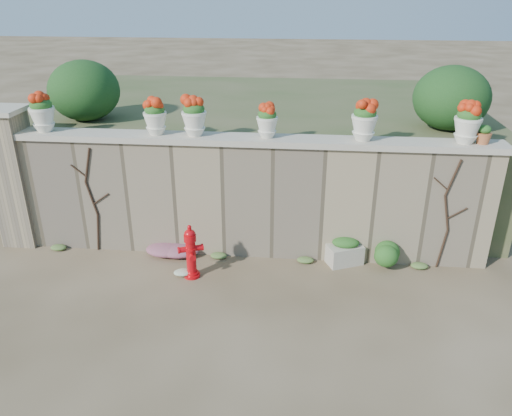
# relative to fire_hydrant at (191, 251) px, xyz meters

# --- Properties ---
(ground) EXTENTS (80.00, 80.00, 0.00)m
(ground) POSITION_rel_fire_hydrant_xyz_m (0.83, -0.87, -0.46)
(ground) COLOR brown
(ground) RESTS_ON ground
(stone_wall) EXTENTS (8.00, 0.40, 2.00)m
(stone_wall) POSITION_rel_fire_hydrant_xyz_m (0.83, 0.93, 0.54)
(stone_wall) COLOR gray
(stone_wall) RESTS_ON ground
(wall_cap) EXTENTS (8.10, 0.52, 0.10)m
(wall_cap) POSITION_rel_fire_hydrant_xyz_m (0.83, 0.93, 1.59)
(wall_cap) COLOR beige
(wall_cap) RESTS_ON stone_wall
(gate_pillar) EXTENTS (0.72, 0.72, 2.48)m
(gate_pillar) POSITION_rel_fire_hydrant_xyz_m (-3.32, 0.93, 0.79)
(gate_pillar) COLOR gray
(gate_pillar) RESTS_ON ground
(raised_fill) EXTENTS (9.00, 6.00, 2.00)m
(raised_fill) POSITION_rel_fire_hydrant_xyz_m (0.83, 4.13, 0.54)
(raised_fill) COLOR #384C23
(raised_fill) RESTS_ON ground
(back_shrub_left) EXTENTS (1.30, 1.30, 1.10)m
(back_shrub_left) POSITION_rel_fire_hydrant_xyz_m (-2.37, 2.13, 2.09)
(back_shrub_left) COLOR #143814
(back_shrub_left) RESTS_ON raised_fill
(back_shrub_right) EXTENTS (1.30, 1.30, 1.10)m
(back_shrub_right) POSITION_rel_fire_hydrant_xyz_m (4.23, 2.13, 2.09)
(back_shrub_right) COLOR #143814
(back_shrub_right) RESTS_ON raised_fill
(vine_left) EXTENTS (0.60, 0.04, 1.91)m
(vine_left) POSITION_rel_fire_hydrant_xyz_m (-1.84, 0.71, 0.53)
(vine_left) COLOR black
(vine_left) RESTS_ON ground
(vine_right) EXTENTS (0.60, 0.04, 1.91)m
(vine_right) POSITION_rel_fire_hydrant_xyz_m (4.06, 0.71, 0.53)
(vine_right) COLOR black
(vine_right) RESTS_ON ground
(fire_hydrant) EXTENTS (0.39, 0.28, 0.92)m
(fire_hydrant) POSITION_rel_fire_hydrant_xyz_m (0.00, 0.00, 0.00)
(fire_hydrant) COLOR red
(fire_hydrant) RESTS_ON ground
(planter_box) EXTENTS (0.66, 0.54, 0.48)m
(planter_box) POSITION_rel_fire_hydrant_xyz_m (2.49, 0.68, -0.24)
(planter_box) COLOR beige
(planter_box) RESTS_ON ground
(green_shrub) EXTENTS (0.64, 0.58, 0.61)m
(green_shrub) POSITION_rel_fire_hydrant_xyz_m (3.16, 0.57, -0.16)
(green_shrub) COLOR #1E5119
(green_shrub) RESTS_ON ground
(magenta_clump) EXTENTS (0.91, 0.61, 0.24)m
(magenta_clump) POSITION_rel_fire_hydrant_xyz_m (-0.48, 0.66, -0.34)
(magenta_clump) COLOR #C62788
(magenta_clump) RESTS_ON ground
(white_flowers) EXTENTS (0.45, 0.36, 0.16)m
(white_flowers) POSITION_rel_fire_hydrant_xyz_m (-0.18, -0.00, -0.38)
(white_flowers) COLOR white
(white_flowers) RESTS_ON ground
(urn_pot_0) EXTENTS (0.41, 0.41, 0.65)m
(urn_pot_0) POSITION_rel_fire_hydrant_xyz_m (-2.60, 0.93, 1.96)
(urn_pot_0) COLOR silver
(urn_pot_0) RESTS_ON wall_cap
(urn_pot_1) EXTENTS (0.38, 0.38, 0.59)m
(urn_pot_1) POSITION_rel_fire_hydrant_xyz_m (-0.69, 0.93, 1.93)
(urn_pot_1) COLOR silver
(urn_pot_1) RESTS_ON wall_cap
(urn_pot_2) EXTENTS (0.40, 0.40, 0.63)m
(urn_pot_2) POSITION_rel_fire_hydrant_xyz_m (-0.05, 0.93, 1.95)
(urn_pot_2) COLOR silver
(urn_pot_2) RESTS_ON wall_cap
(urn_pot_3) EXTENTS (0.34, 0.34, 0.54)m
(urn_pot_3) POSITION_rel_fire_hydrant_xyz_m (1.13, 0.93, 1.90)
(urn_pot_3) COLOR silver
(urn_pot_3) RESTS_ON wall_cap
(urn_pot_4) EXTENTS (0.41, 0.41, 0.64)m
(urn_pot_4) POSITION_rel_fire_hydrant_xyz_m (2.64, 0.93, 1.95)
(urn_pot_4) COLOR silver
(urn_pot_4) RESTS_ON wall_cap
(urn_pot_5) EXTENTS (0.41, 0.41, 0.65)m
(urn_pot_5) POSITION_rel_fire_hydrant_xyz_m (4.19, 0.93, 1.96)
(urn_pot_5) COLOR silver
(urn_pot_5) RESTS_ON wall_cap
(terracotta_pot) EXTENTS (0.24, 0.24, 0.28)m
(terracotta_pot) POSITION_rel_fire_hydrant_xyz_m (4.46, 0.93, 1.77)
(terracotta_pot) COLOR #AB5E34
(terracotta_pot) RESTS_ON wall_cap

